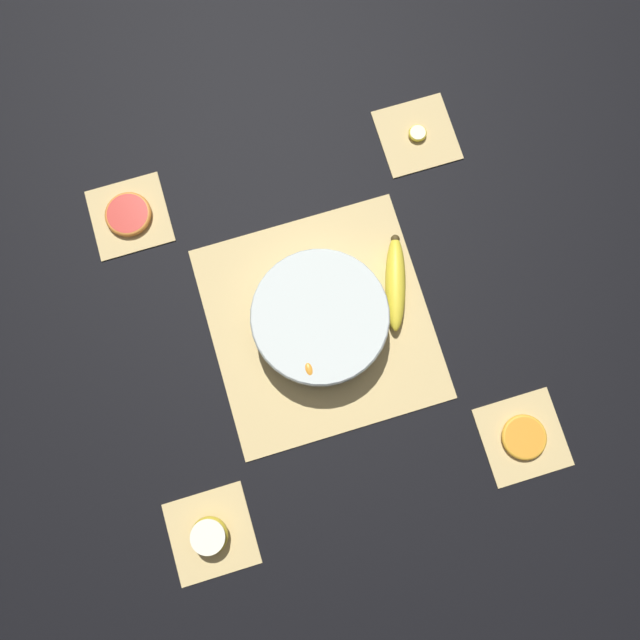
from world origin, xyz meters
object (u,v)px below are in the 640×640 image
Objects in this scene: whole_banana at (395,283)px; banana_coin_single at (418,133)px; fruit_salad_bowl at (320,319)px; apple_half at (209,536)px; orange_slice_whole at (524,437)px; grapefruit_slice at (128,214)px.

banana_coin_single is (0.28, -0.14, -0.01)m from whole_banana.
whole_banana is 5.09× the size of banana_coin_single.
apple_half is at bearing 136.40° from fruit_salad_bowl.
fruit_salad_bowl is 3.76× the size of apple_half.
whole_banana is at bearing 22.19° from orange_slice_whole.
fruit_salad_bowl reaches higher than apple_half.
apple_half is at bearing 136.39° from banana_coin_single.
banana_coin_single is at bearing -90.00° from grapefruit_slice.
orange_slice_whole is (-0.34, -0.14, -0.01)m from whole_banana.
orange_slice_whole is 2.28× the size of banana_coin_single.
banana_coin_single is at bearing -43.61° from apple_half.
banana_coin_single is at bearing -26.32° from whole_banana.
whole_banana is 0.56m from apple_half.
apple_half is 0.80× the size of orange_slice_whole.
apple_half is at bearing 90.00° from orange_slice_whole.
fruit_salad_bowl is at bearing -136.45° from grapefruit_slice.
banana_coin_single is at bearing -0.00° from orange_slice_whole.
fruit_salad_bowl is 0.43m from orange_slice_whole.
fruit_salad_bowl is at bearing -43.60° from apple_half.
orange_slice_whole is (0.00, -0.59, -0.01)m from apple_half.
grapefruit_slice is at bearing 43.55° from fruit_salad_bowl.
banana_coin_single is (0.61, -0.00, -0.00)m from orange_slice_whole.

